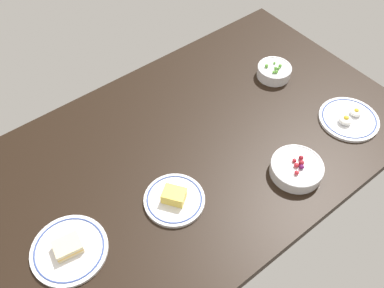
# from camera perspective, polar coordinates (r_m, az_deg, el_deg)

# --- Properties ---
(dining_table) EXTENTS (1.57, 0.93, 0.04)m
(dining_table) POSITION_cam_1_polar(r_m,az_deg,el_deg) (1.47, 0.00, -0.98)
(dining_table) COLOR black
(dining_table) RESTS_ON ground
(plate_cheese) EXTENTS (0.19, 0.19, 0.05)m
(plate_cheese) POSITION_cam_1_polar(r_m,az_deg,el_deg) (1.32, -2.44, -7.51)
(plate_cheese) COLOR silver
(plate_cheese) RESTS_ON dining_table
(plate_sandwich) EXTENTS (0.23, 0.23, 0.04)m
(plate_sandwich) POSITION_cam_1_polar(r_m,az_deg,el_deg) (1.29, -16.47, -13.65)
(plate_sandwich) COLOR silver
(plate_sandwich) RESTS_ON dining_table
(bowl_berries) EXTENTS (0.17, 0.17, 0.06)m
(bowl_berries) POSITION_cam_1_polar(r_m,az_deg,el_deg) (1.41, 14.11, -3.25)
(bowl_berries) COLOR silver
(bowl_berries) RESTS_ON dining_table
(plate_eggs) EXTENTS (0.22, 0.22, 0.05)m
(plate_eggs) POSITION_cam_1_polar(r_m,az_deg,el_deg) (1.63, 20.68, 3.27)
(plate_eggs) COLOR silver
(plate_eggs) RESTS_ON dining_table
(bowl_peas) EXTENTS (0.14, 0.14, 0.06)m
(bowl_peas) POSITION_cam_1_polar(r_m,az_deg,el_deg) (1.72, 11.17, 9.76)
(bowl_peas) COLOR silver
(bowl_peas) RESTS_ON dining_table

